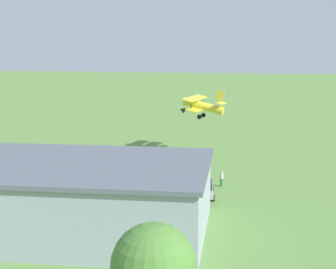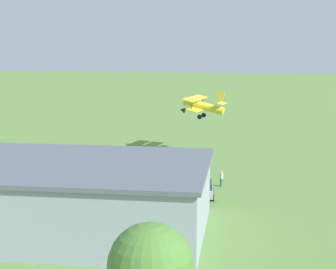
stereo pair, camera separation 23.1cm
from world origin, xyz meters
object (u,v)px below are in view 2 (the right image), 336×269
(car_silver, at_px, (204,189))
(tree_behind_hangar_right, at_px, (150,266))
(hangar, at_px, (61,196))
(person_crossing_taxiway, at_px, (100,173))
(person_beside_truck, at_px, (183,175))
(car_orange, at_px, (13,174))
(person_near_hangar_door, at_px, (221,179))
(person_watching_takeoff, at_px, (137,182))
(biplane, at_px, (202,106))

(car_silver, bearing_deg, tree_behind_hangar_right, 92.32)
(hangar, relative_size, person_crossing_taxiway, 14.87)
(person_beside_truck, distance_m, tree_behind_hangar_right, 36.73)
(car_orange, height_order, person_near_hangar_door, car_orange)
(hangar, relative_size, person_beside_truck, 15.75)
(person_watching_takeoff, xyz_separation_m, person_beside_truck, (-4.42, -4.09, 0.04))
(car_orange, bearing_deg, person_beside_truck, -169.26)
(biplane, relative_size, person_watching_takeoff, 4.89)
(person_beside_truck, xyz_separation_m, tree_behind_hangar_right, (-4.32, 36.17, 4.71))
(car_silver, xyz_separation_m, person_watching_takeoff, (7.51, -1.60, -0.07))
(tree_behind_hangar_right, bearing_deg, biplane, -85.25)
(biplane, xyz_separation_m, car_orange, (19.07, 19.76, -5.96))
(hangar, height_order, person_watching_takeoff, hangar)
(person_watching_takeoff, bearing_deg, person_near_hangar_door, -162.75)
(person_crossing_taxiway, xyz_separation_m, tree_behind_hangar_right, (-13.78, 34.89, 4.66))
(car_silver, distance_m, car_orange, 22.28)
(car_silver, bearing_deg, hangar, 48.12)
(person_beside_truck, bearing_deg, person_near_hangar_door, 163.34)
(car_orange, bearing_deg, biplane, -133.99)
(hangar, distance_m, person_watching_takeoff, 14.01)
(car_silver, height_order, person_beside_truck, car_silver)
(biplane, bearing_deg, person_near_hangar_door, 104.36)
(car_silver, xyz_separation_m, person_beside_truck, (3.09, -5.68, -0.03))
(car_orange, xyz_separation_m, person_crossing_taxiway, (-9.64, -2.34, -0.04))
(tree_behind_hangar_right, bearing_deg, person_watching_takeoff, -74.75)
(car_silver, distance_m, person_beside_truck, 6.47)
(biplane, xyz_separation_m, person_beside_truck, (-0.02, 16.14, -6.05))
(car_silver, height_order, tree_behind_hangar_right, tree_behind_hangar_right)
(hangar, height_order, person_crossing_taxiway, hangar)
(person_crossing_taxiway, relative_size, person_near_hangar_door, 0.99)
(person_near_hangar_door, bearing_deg, person_crossing_taxiway, -0.22)
(person_crossing_taxiway, distance_m, person_watching_takeoff, 5.76)
(person_beside_truck, bearing_deg, biplane, -89.92)
(person_beside_truck, bearing_deg, tree_behind_hangar_right, 96.82)
(hangar, xyz_separation_m, biplane, (-7.55, -33.70, 3.93))
(person_crossing_taxiway, height_order, person_watching_takeoff, person_crossing_taxiway)
(biplane, bearing_deg, car_orange, 46.01)
(car_orange, relative_size, tree_behind_hangar_right, 0.57)
(biplane, relative_size, person_beside_truck, 4.68)
(hangar, xyz_separation_m, car_orange, (11.53, -13.94, -2.03))
(hangar, relative_size, biplane, 3.37)
(hangar, xyz_separation_m, car_silver, (-10.66, -11.88, -2.09))
(biplane, height_order, person_crossing_taxiway, biplane)
(car_orange, bearing_deg, person_watching_takeoff, 178.18)
(person_crossing_taxiway, height_order, tree_behind_hangar_right, tree_behind_hangar_right)
(car_orange, distance_m, person_watching_takeoff, 14.68)
(person_crossing_taxiway, bearing_deg, person_watching_takeoff, 150.84)
(car_silver, height_order, car_orange, car_orange)
(person_crossing_taxiway, bearing_deg, person_beside_truck, -172.29)
(car_silver, xyz_separation_m, person_crossing_taxiway, (12.54, -4.40, 0.02))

